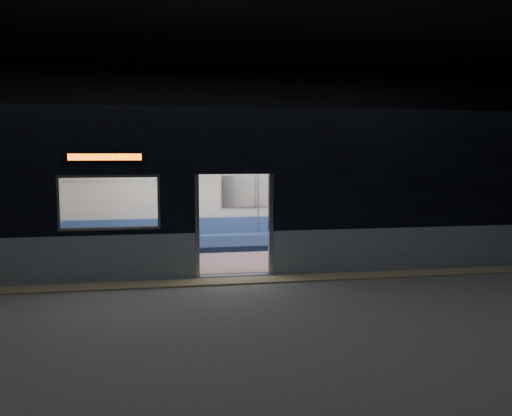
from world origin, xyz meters
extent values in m
cube|color=#47494C|center=(0.00, 0.00, -0.01)|extent=(24.00, 14.00, 0.01)
cube|color=black|center=(0.00, 0.00, 4.98)|extent=(24.00, 14.00, 0.04)
cube|color=black|center=(0.00, 6.98, 2.50)|extent=(24.00, 0.04, 5.00)
cube|color=black|center=(0.00, -6.98, 2.50)|extent=(24.00, 0.04, 5.00)
cube|color=#8C7F59|center=(0.00, 0.55, 0.01)|extent=(22.80, 0.50, 0.03)
cube|color=#85949E|center=(4.85, 1.06, 0.45)|extent=(8.30, 0.12, 0.90)
cube|color=black|center=(4.85, 1.06, 2.05)|extent=(8.30, 0.12, 2.30)
cube|color=black|center=(0.00, 1.06, 2.62)|extent=(1.40, 0.12, 1.15)
cube|color=#B7BABC|center=(-0.74, 1.06, 1.02)|extent=(0.08, 0.14, 2.05)
cube|color=#B7BABC|center=(0.74, 1.06, 1.02)|extent=(0.08, 0.14, 2.05)
cube|color=black|center=(-2.45, 0.98, 2.39)|extent=(1.50, 0.04, 0.18)
cube|color=#FF5C00|center=(-2.45, 0.97, 2.39)|extent=(1.34, 0.03, 0.12)
cube|color=beige|center=(0.00, 3.94, 1.60)|extent=(18.00, 0.12, 3.20)
cube|color=black|center=(0.00, 2.50, 3.28)|extent=(18.00, 3.00, 0.15)
cube|color=gray|center=(0.00, 2.50, 0.02)|extent=(17.76, 2.76, 0.04)
cube|color=beige|center=(0.00, 2.50, 2.35)|extent=(17.76, 2.76, 0.10)
cube|color=#31538E|center=(0.00, 3.62, 0.24)|extent=(11.00, 0.48, 0.41)
cube|color=#31538E|center=(0.00, 3.81, 0.65)|extent=(11.00, 0.10, 0.40)
cube|color=#856165|center=(-3.30, 1.41, 0.24)|extent=(4.40, 0.48, 0.41)
cube|color=#856165|center=(3.30, 1.41, 0.24)|extent=(4.40, 0.48, 0.41)
cylinder|color=silver|center=(-0.95, 1.37, 1.17)|extent=(0.04, 0.04, 2.26)
cylinder|color=silver|center=(-0.95, 3.63, 1.17)|extent=(0.04, 0.04, 2.26)
cylinder|color=silver|center=(0.95, 1.37, 1.17)|extent=(0.04, 0.04, 2.26)
cylinder|color=silver|center=(0.95, 3.63, 1.17)|extent=(0.04, 0.04, 2.26)
cylinder|color=silver|center=(0.00, 3.58, 1.95)|extent=(11.00, 0.03, 0.03)
cube|color=black|center=(1.68, 3.40, 0.53)|extent=(0.16, 0.46, 0.16)
cube|color=black|center=(1.88, 3.40, 0.53)|extent=(0.16, 0.46, 0.16)
cylinder|color=black|center=(1.68, 3.19, 0.26)|extent=(0.11, 0.11, 0.43)
cylinder|color=black|center=(1.88, 3.19, 0.26)|extent=(0.11, 0.11, 0.43)
cube|color=#C05F88|center=(1.78, 3.59, 0.55)|extent=(0.39, 0.21, 0.19)
cylinder|color=#C05F88|center=(1.78, 3.62, 0.89)|extent=(0.40, 0.40, 0.50)
sphere|color=tan|center=(1.78, 3.60, 1.24)|extent=(0.20, 0.20, 0.20)
sphere|color=black|center=(1.78, 3.64, 1.28)|extent=(0.21, 0.21, 0.21)
cube|color=black|center=(1.80, 3.33, 0.67)|extent=(0.34, 0.32, 0.14)
cube|color=white|center=(0.64, 3.85, 1.49)|extent=(1.06, 0.03, 0.69)
camera|label=1|loc=(-1.43, -9.54, 2.51)|focal=38.00mm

